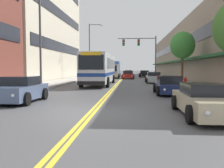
% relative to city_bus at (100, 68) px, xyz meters
% --- Properties ---
extents(ground_plane, '(240.00, 240.00, 0.00)m').
position_rel_city_bus_xyz_m(ground_plane, '(1.85, 19.76, -1.85)').
color(ground_plane, '#4C4C4F').
extents(sidewalk_left, '(3.49, 106.00, 0.17)m').
position_rel_city_bus_xyz_m(sidewalk_left, '(-5.39, 19.76, -1.76)').
color(sidewalk_left, '#B2ADA5').
rests_on(sidewalk_left, ground_plane).
extents(sidewalk_right, '(3.49, 106.00, 0.17)m').
position_rel_city_bus_xyz_m(sidewalk_right, '(9.09, 19.76, -1.76)').
color(sidewalk_right, '#B2ADA5').
rests_on(sidewalk_right, ground_plane).
extents(centre_line, '(0.34, 106.00, 0.01)m').
position_rel_city_bus_xyz_m(centre_line, '(1.85, 19.76, -1.84)').
color(centre_line, yellow).
rests_on(centre_line, ground_plane).
extents(storefront_row_right, '(9.10, 68.00, 9.00)m').
position_rel_city_bus_xyz_m(storefront_row_right, '(15.07, 19.76, 2.65)').
color(storefront_row_right, gray).
rests_on(storefront_row_right, ground_plane).
extents(city_bus, '(2.81, 12.00, 3.27)m').
position_rel_city_bus_xyz_m(city_bus, '(0.00, 0.00, 0.00)').
color(city_bus, silver).
rests_on(city_bus, ground_plane).
extents(car_dark_grey_parked_left_near, '(2.15, 4.42, 1.16)m').
position_rel_city_bus_xyz_m(car_dark_grey_parked_left_near, '(-2.43, 10.11, -1.29)').
color(car_dark_grey_parked_left_near, '#38383D').
rests_on(car_dark_grey_parked_left_near, ground_plane).
extents(car_slate_blue_parked_left_mid, '(2.19, 4.14, 1.39)m').
position_rel_city_bus_xyz_m(car_slate_blue_parked_left_mid, '(-2.57, -14.43, -1.20)').
color(car_slate_blue_parked_left_mid, '#475675').
rests_on(car_slate_blue_parked_left_mid, ground_plane).
extents(car_champagne_parked_left_far, '(2.08, 4.42, 1.41)m').
position_rel_city_bus_xyz_m(car_champagne_parked_left_far, '(-2.47, 16.28, -1.20)').
color(car_champagne_parked_left_far, beige).
rests_on(car_champagne_parked_left_far, ground_plane).
extents(car_beige_parked_right_foreground, '(1.99, 4.81, 1.24)m').
position_rel_city_bus_xyz_m(car_beige_parked_right_foreground, '(6.29, -17.59, -1.26)').
color(car_beige_parked_right_foreground, '#BCAD89').
rests_on(car_beige_parked_right_foreground, ground_plane).
extents(car_navy_parked_right_mid, '(2.01, 4.31, 1.29)m').
position_rel_city_bus_xyz_m(car_navy_parked_right_mid, '(6.13, -9.67, -1.25)').
color(car_navy_parked_right_mid, '#19234C').
rests_on(car_navy_parked_right_mid, ground_plane).
extents(car_black_parked_right_far, '(2.21, 4.62, 1.34)m').
position_rel_city_bus_xyz_m(car_black_parked_right_far, '(6.10, 23.43, -1.22)').
color(car_black_parked_right_far, black).
rests_on(car_black_parked_right_far, ground_plane).
extents(car_silver_parked_right_end, '(1.99, 4.66, 1.33)m').
position_rel_city_bus_xyz_m(car_silver_parked_right_end, '(6.24, 3.86, -1.22)').
color(car_silver_parked_right_end, '#B7B7BC').
rests_on(car_silver_parked_right_end, ground_plane).
extents(car_white_moving_lead, '(2.00, 4.90, 1.34)m').
position_rel_city_bus_xyz_m(car_white_moving_lead, '(2.81, 29.44, -1.23)').
color(car_white_moving_lead, white).
rests_on(car_white_moving_lead, ground_plane).
extents(car_red_moving_second, '(2.15, 4.28, 1.37)m').
position_rel_city_bus_xyz_m(car_red_moving_second, '(2.90, 15.27, -1.21)').
color(car_red_moving_second, maroon).
rests_on(car_red_moving_second, ground_plane).
extents(box_truck, '(2.77, 7.34, 3.03)m').
position_rel_city_bus_xyz_m(box_truck, '(-0.04, 18.58, -0.29)').
color(box_truck, beige).
rests_on(box_truck, ground_plane).
extents(traffic_signal_mast, '(5.69, 0.38, 6.57)m').
position_rel_city_bus_xyz_m(traffic_signal_mast, '(5.15, 10.17, 2.82)').
color(traffic_signal_mast, '#47474C').
rests_on(traffic_signal_mast, ground_plane).
extents(street_lamp_left_near, '(2.51, 0.28, 8.04)m').
position_rel_city_bus_xyz_m(street_lamp_left_near, '(-3.10, -8.73, 2.95)').
color(street_lamp_left_near, '#47474C').
rests_on(street_lamp_left_near, ground_plane).
extents(street_lamp_left_far, '(2.30, 0.28, 9.06)m').
position_rel_city_bus_xyz_m(street_lamp_left_far, '(-3.17, 13.59, 3.46)').
color(street_lamp_left_far, '#47474C').
rests_on(street_lamp_left_far, ground_plane).
extents(street_tree_right_mid, '(2.59, 2.59, 5.50)m').
position_rel_city_bus_xyz_m(street_tree_right_mid, '(8.84, -0.37, 2.37)').
color(street_tree_right_mid, brown).
rests_on(street_tree_right_mid, sidewalk_right).
extents(fire_hydrant, '(0.35, 0.27, 0.93)m').
position_rel_city_bus_xyz_m(fire_hydrant, '(7.80, -6.92, -1.21)').
color(fire_hydrant, red).
rests_on(fire_hydrant, sidewalk_right).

